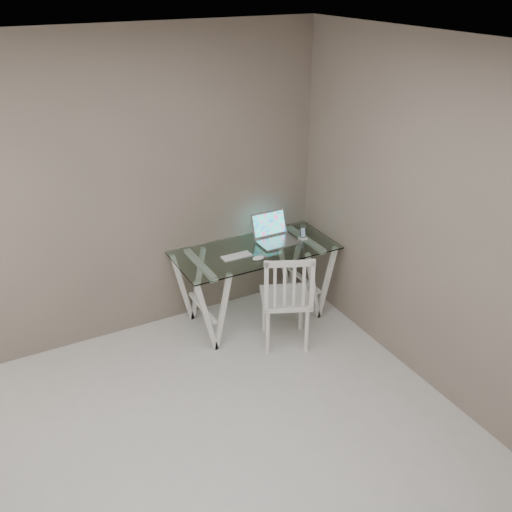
{
  "coord_description": "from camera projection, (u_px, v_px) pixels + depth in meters",
  "views": [
    {
      "loc": [
        -1.0,
        -2.29,
        3.08
      ],
      "look_at": [
        1.05,
        1.55,
        0.85
      ],
      "focal_mm": 40.0,
      "sensor_mm": 36.0,
      "label": 1
    }
  ],
  "objects": [
    {
      "name": "mouse",
      "position": [
        258.0,
        258.0,
        5.05
      ],
      "size": [
        0.11,
        0.06,
        0.03
      ],
      "primitive_type": "ellipsoid",
      "color": "white",
      "rests_on": "desk"
    },
    {
      "name": "laptop",
      "position": [
        274.0,
        234.0,
        5.4
      ],
      "size": [
        0.36,
        0.33,
        0.25
      ],
      "color": "#BABABF",
      "rests_on": "desk"
    },
    {
      "name": "chair",
      "position": [
        287.0,
        297.0,
        4.94
      ],
      "size": [
        0.56,
        0.56,
        0.93
      ],
      "rotation": [
        0.0,
        0.0,
        -0.41
      ],
      "color": "silver",
      "rests_on": "ground"
    },
    {
      "name": "desk",
      "position": [
        255.0,
        284.0,
        5.41
      ],
      "size": [
        1.5,
        0.7,
        0.75
      ],
      "color": "silver",
      "rests_on": "ground"
    },
    {
      "name": "keyboard",
      "position": [
        236.0,
        256.0,
        5.11
      ],
      "size": [
        0.29,
        0.13,
        0.01
      ],
      "primitive_type": "cube",
      "color": "silver",
      "rests_on": "desk"
    },
    {
      "name": "room",
      "position": [
        204.0,
        273.0,
        2.83
      ],
      "size": [
        4.5,
        4.52,
        2.71
      ],
      "color": "#B8B5B0",
      "rests_on": "ground"
    },
    {
      "name": "phone_dock",
      "position": [
        303.0,
        236.0,
        5.43
      ],
      "size": [
        0.06,
        0.06,
        0.12
      ],
      "color": "white",
      "rests_on": "desk"
    }
  ]
}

